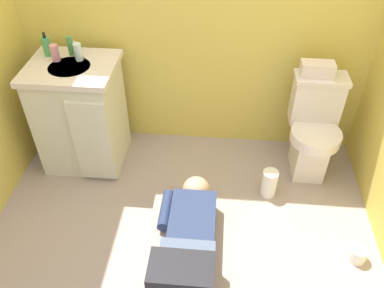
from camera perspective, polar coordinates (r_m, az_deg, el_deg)
The scene contains 12 objects.
ground_plane at distance 2.67m, azimuth -1.52°, elevation -12.34°, with size 3.02×2.93×0.04m, color #A29089.
toilet at distance 2.95m, azimuth 17.24°, elevation 2.12°, with size 0.36×0.46×0.75m.
vanity_cabinet at distance 2.98m, azimuth -15.83°, elevation 4.18°, with size 0.60×0.53×0.82m.
faucet at distance 2.87m, azimuth -16.65°, elevation 13.19°, with size 0.02×0.02×0.10m, color silver.
person_plumber at distance 2.36m, azimuth -0.56°, elevation -14.39°, with size 0.39×1.06×0.52m.
tissue_box at distance 2.78m, azimuth 17.80°, elevation 10.34°, with size 0.22×0.11×0.10m, color silver.
soap_dispenser at distance 2.92m, azimuth -20.42°, elevation 13.20°, with size 0.06×0.06×0.17m.
bottle_pink at distance 2.84m, azimuth -19.36°, elevation 12.42°, with size 0.05×0.05×0.11m, color pink.
bottle_green at distance 2.88m, azimuth -17.31°, elevation 13.51°, with size 0.04×0.04×0.14m, color #51994F.
bottle_clear at distance 2.80m, azimuth -16.27°, elevation 12.76°, with size 0.05×0.05×0.12m, color silver.
paper_towel_roll at distance 2.83m, azimuth 11.18°, elevation -5.64°, with size 0.11×0.11×0.22m, color white.
toilet_paper_roll at distance 2.68m, azimuth 23.01°, elevation -14.54°, with size 0.11×0.11×0.10m, color white.
Camera 1 is at (0.22, -1.61, 2.11)m, focal length 36.59 mm.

